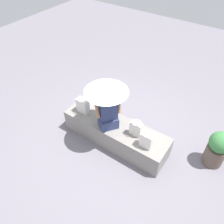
{
  "coord_description": "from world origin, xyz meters",
  "views": [
    {
      "loc": [
        -1.67,
        2.52,
        3.63
      ],
      "look_at": [
        0.05,
        0.05,
        0.82
      ],
      "focal_mm": 36.2,
      "sensor_mm": 36.0,
      "label": 1
    }
  ],
  "objects_px": {
    "person_seated": "(108,111)",
    "shoulder_bag_spare": "(83,105)",
    "parasol": "(106,87)",
    "planter_near": "(217,149)",
    "handbag_black": "(136,129)",
    "tote_bag_canvas": "(147,140)"
  },
  "relations": [
    {
      "from": "shoulder_bag_spare",
      "to": "planter_near",
      "type": "bearing_deg",
      "value": -165.27
    },
    {
      "from": "handbag_black",
      "to": "tote_bag_canvas",
      "type": "distance_m",
      "value": 0.32
    },
    {
      "from": "handbag_black",
      "to": "planter_near",
      "type": "relative_size",
      "value": 0.41
    },
    {
      "from": "tote_bag_canvas",
      "to": "planter_near",
      "type": "distance_m",
      "value": 1.31
    },
    {
      "from": "person_seated",
      "to": "shoulder_bag_spare",
      "type": "height_order",
      "value": "person_seated"
    },
    {
      "from": "handbag_black",
      "to": "shoulder_bag_spare",
      "type": "relative_size",
      "value": 0.94
    },
    {
      "from": "handbag_black",
      "to": "shoulder_bag_spare",
      "type": "height_order",
      "value": "shoulder_bag_spare"
    },
    {
      "from": "parasol",
      "to": "shoulder_bag_spare",
      "type": "relative_size",
      "value": 2.99
    },
    {
      "from": "person_seated",
      "to": "shoulder_bag_spare",
      "type": "bearing_deg",
      "value": -3.33
    },
    {
      "from": "handbag_black",
      "to": "tote_bag_canvas",
      "type": "bearing_deg",
      "value": 155.9
    },
    {
      "from": "shoulder_bag_spare",
      "to": "parasol",
      "type": "bearing_deg",
      "value": 178.23
    },
    {
      "from": "tote_bag_canvas",
      "to": "planter_near",
      "type": "bearing_deg",
      "value": -145.44
    },
    {
      "from": "tote_bag_canvas",
      "to": "planter_near",
      "type": "xyz_separation_m",
      "value": [
        -1.06,
        -0.73,
        -0.23
      ]
    },
    {
      "from": "person_seated",
      "to": "parasol",
      "type": "distance_m",
      "value": 0.5
    },
    {
      "from": "parasol",
      "to": "planter_near",
      "type": "xyz_separation_m",
      "value": [
        -1.94,
        -0.69,
        -0.96
      ]
    },
    {
      "from": "parasol",
      "to": "tote_bag_canvas",
      "type": "bearing_deg",
      "value": 177.16
    },
    {
      "from": "handbag_black",
      "to": "parasol",
      "type": "bearing_deg",
      "value": 8.32
    },
    {
      "from": "person_seated",
      "to": "handbag_black",
      "type": "bearing_deg",
      "value": -168.98
    },
    {
      "from": "parasol",
      "to": "person_seated",
      "type": "bearing_deg",
      "value": 157.44
    },
    {
      "from": "parasol",
      "to": "handbag_black",
      "type": "height_order",
      "value": "parasol"
    },
    {
      "from": "parasol",
      "to": "tote_bag_canvas",
      "type": "distance_m",
      "value": 1.14
    },
    {
      "from": "person_seated",
      "to": "shoulder_bag_spare",
      "type": "relative_size",
      "value": 2.69
    }
  ]
}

